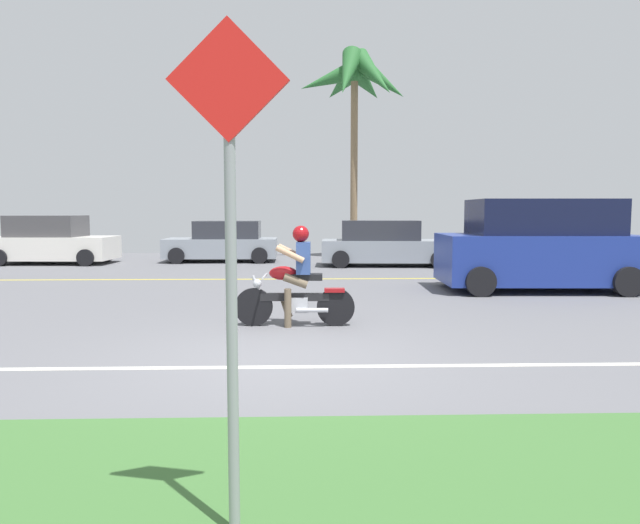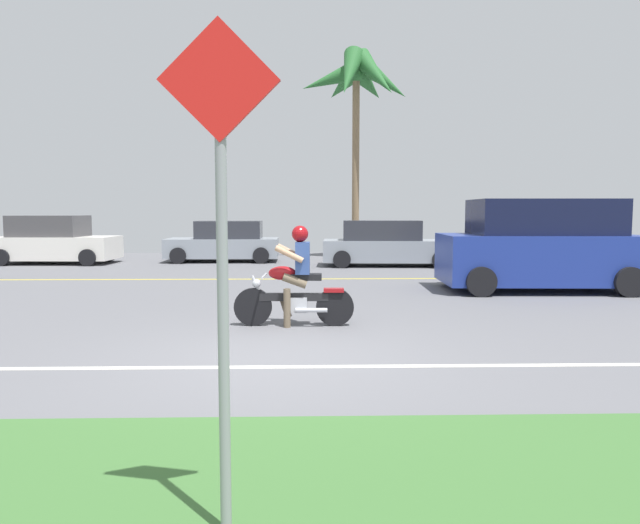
% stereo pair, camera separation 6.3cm
% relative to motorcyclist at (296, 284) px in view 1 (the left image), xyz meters
% --- Properties ---
extents(ground, '(56.00, 30.00, 0.04)m').
position_rel_motorcyclist_xyz_m(ground, '(-0.18, 1.02, -0.69)').
color(ground, slate).
extents(lane_line_near, '(50.40, 0.12, 0.01)m').
position_rel_motorcyclist_xyz_m(lane_line_near, '(-0.18, -2.41, -0.66)').
color(lane_line_near, silver).
rests_on(lane_line_near, ground).
extents(lane_line_far, '(50.40, 0.12, 0.01)m').
position_rel_motorcyclist_xyz_m(lane_line_far, '(-0.18, 6.24, -0.66)').
color(lane_line_far, yellow).
rests_on(lane_line_far, ground).
extents(motorcyclist, '(1.89, 0.62, 1.58)m').
position_rel_motorcyclist_xyz_m(motorcyclist, '(0.00, 0.00, 0.00)').
color(motorcyclist, black).
rests_on(motorcyclist, ground).
extents(suv_nearby, '(4.55, 2.38, 2.07)m').
position_rel_motorcyclist_xyz_m(suv_nearby, '(5.49, 3.94, 0.33)').
color(suv_nearby, navy).
rests_on(suv_nearby, ground).
extents(parked_car_0, '(4.03, 2.12, 1.65)m').
position_rel_motorcyclist_xyz_m(parked_car_0, '(-8.47, 11.00, 0.10)').
color(parked_car_0, white).
rests_on(parked_car_0, ground).
extents(parked_car_1, '(3.96, 1.98, 1.46)m').
position_rel_motorcyclist_xyz_m(parked_car_1, '(-2.73, 11.68, 0.02)').
color(parked_car_1, '#8C939E').
rests_on(parked_car_1, ground).
extents(parked_car_2, '(4.42, 2.04, 1.50)m').
position_rel_motorcyclist_xyz_m(parked_car_2, '(2.85, 9.87, 0.04)').
color(parked_car_2, '#8C939E').
rests_on(parked_car_2, ground).
extents(parked_car_3, '(3.71, 2.03, 1.66)m').
position_rel_motorcyclist_xyz_m(parked_car_3, '(9.25, 10.44, 0.10)').
color(parked_car_3, silver).
rests_on(parked_car_3, ground).
extents(palm_tree_0, '(4.18, 4.05, 7.71)m').
position_rel_motorcyclist_xyz_m(palm_tree_0, '(2.11, 12.69, 5.80)').
color(palm_tree_0, '#846B4C').
rests_on(palm_tree_0, ground).
extents(street_sign, '(0.62, 0.06, 2.77)m').
position_rel_motorcyclist_xyz_m(street_sign, '(-0.27, -5.94, 1.01)').
color(street_sign, gray).
rests_on(street_sign, ground).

